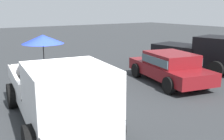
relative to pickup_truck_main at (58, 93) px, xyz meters
name	(u,v)px	position (x,y,z in m)	size (l,w,h in m)	color
ground_plane	(56,121)	(-0.41, 0.05, -0.98)	(80.00, 80.00, 0.00)	#2D3033
pickup_truck_main	(58,93)	(0.00, 0.00, 0.00)	(5.26, 2.82, 2.37)	black
pickup_truck_red	(200,53)	(-2.50, 9.02, -0.11)	(5.02, 2.76, 1.80)	black
parked_sedan_near	(170,66)	(-1.50, 5.75, -0.24)	(4.58, 2.65, 1.33)	black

